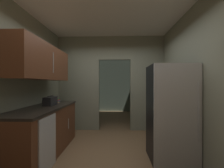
{
  "coord_description": "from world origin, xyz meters",
  "views": [
    {
      "loc": [
        0.2,
        -2.83,
        1.38
      ],
      "look_at": [
        0.09,
        0.51,
        1.37
      ],
      "focal_mm": 24.42,
      "sensor_mm": 36.0,
      "label": 1
    }
  ],
  "objects_px": {
    "book_stack": "(56,101)",
    "boombox": "(50,101)",
    "refrigerator": "(171,112)",
    "dishwasher": "(48,144)"
  },
  "relations": [
    {
      "from": "dishwasher",
      "to": "book_stack",
      "type": "height_order",
      "value": "book_stack"
    },
    {
      "from": "dishwasher",
      "to": "book_stack",
      "type": "xyz_separation_m",
      "value": [
        -0.32,
        1.12,
        0.55
      ]
    },
    {
      "from": "refrigerator",
      "to": "book_stack",
      "type": "xyz_separation_m",
      "value": [
        -2.38,
        0.68,
        0.13
      ]
    },
    {
      "from": "refrigerator",
      "to": "dishwasher",
      "type": "height_order",
      "value": "refrigerator"
    },
    {
      "from": "book_stack",
      "to": "dishwasher",
      "type": "bearing_deg",
      "value": -73.94
    },
    {
      "from": "boombox",
      "to": "book_stack",
      "type": "height_order",
      "value": "boombox"
    },
    {
      "from": "refrigerator",
      "to": "book_stack",
      "type": "relative_size",
      "value": 9.92
    },
    {
      "from": "boombox",
      "to": "dishwasher",
      "type": "bearing_deg",
      "value": -68.45
    },
    {
      "from": "book_stack",
      "to": "boombox",
      "type": "bearing_deg",
      "value": -87.04
    },
    {
      "from": "dishwasher",
      "to": "boombox",
      "type": "height_order",
      "value": "boombox"
    }
  ]
}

